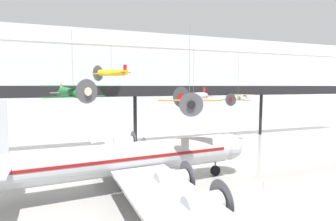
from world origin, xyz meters
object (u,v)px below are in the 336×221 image
airliner_silver_main (125,159)px  suspended_plane_green_biplane (74,93)px  suspended_plane_cream_biplane (238,98)px  suspended_plane_orange_highwing (189,104)px  stanchion_barrier (263,188)px  suspended_plane_silver_racer (193,97)px  suspended_plane_yellow_lowwing (111,73)px

airliner_silver_main → suspended_plane_green_biplane: size_ratio=4.03×
airliner_silver_main → suspended_plane_cream_biplane: size_ratio=3.31×
suspended_plane_green_biplane → suspended_plane_orange_highwing: suspended_plane_green_biplane is taller
airliner_silver_main → suspended_plane_orange_highwing: suspended_plane_orange_highwing is taller
suspended_plane_green_biplane → airliner_silver_main: bearing=5.8°
suspended_plane_orange_highwing → stanchion_barrier: 12.28m
airliner_silver_main → stanchion_barrier: (14.22, -5.21, -3.20)m
suspended_plane_orange_highwing → stanchion_barrier: suspended_plane_orange_highwing is taller
suspended_plane_silver_racer → suspended_plane_cream_biplane: 15.47m
airliner_silver_main → suspended_plane_yellow_lowwing: 20.74m
suspended_plane_yellow_lowwing → suspended_plane_green_biplane: suspended_plane_yellow_lowwing is taller
suspended_plane_green_biplane → suspended_plane_silver_racer: size_ratio=0.87×
airliner_silver_main → stanchion_barrier: 15.47m
suspended_plane_yellow_lowwing → suspended_plane_orange_highwing: 20.49m
airliner_silver_main → suspended_plane_silver_racer: 19.78m
suspended_plane_yellow_lowwing → suspended_plane_silver_racer: (12.94, -5.51, -4.06)m
suspended_plane_cream_biplane → stanchion_barrier: size_ratio=10.04×
suspended_plane_silver_racer → suspended_plane_cream_biplane: size_ratio=0.94×
airliner_silver_main → suspended_plane_silver_racer: (14.03, 12.51, 6.14)m
suspended_plane_green_biplane → stanchion_barrier: 25.02m
airliner_silver_main → suspended_plane_silver_racer: size_ratio=3.52×
suspended_plane_yellow_lowwing → airliner_silver_main: bearing=130.6°
suspended_plane_yellow_lowwing → suspended_plane_silver_racer: bearing=-159.0°
airliner_silver_main → suspended_plane_orange_highwing: size_ratio=3.61×
airliner_silver_main → suspended_plane_green_biplane: suspended_plane_green_biplane is taller
suspended_plane_green_biplane → stanchion_barrier: bearing=27.5°
suspended_plane_orange_highwing → stanchion_barrier: bearing=79.6°
suspended_plane_silver_racer → suspended_plane_yellow_lowwing: bearing=-53.2°
airliner_silver_main → suspended_plane_yellow_lowwing: size_ratio=5.47×
suspended_plane_yellow_lowwing → suspended_plane_silver_racer: 14.64m
suspended_plane_yellow_lowwing → suspended_plane_orange_highwing: (6.06, -19.10, -4.24)m
suspended_plane_orange_highwing → suspended_plane_cream_biplane: suspended_plane_orange_highwing is taller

